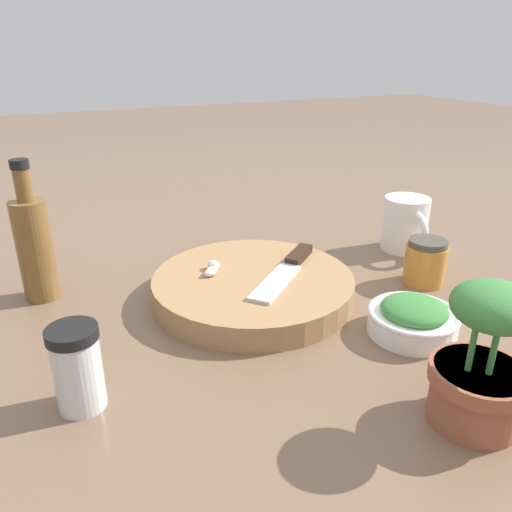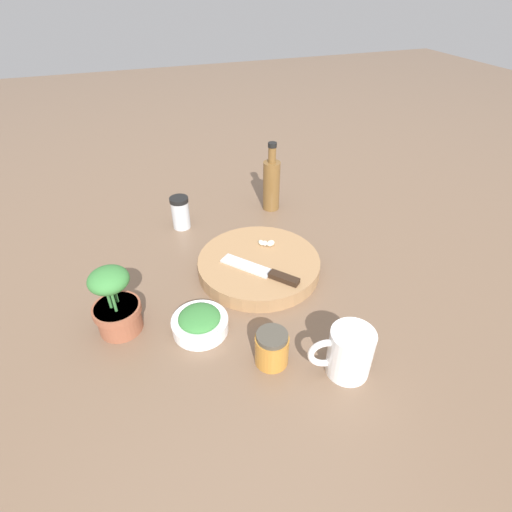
{
  "view_description": "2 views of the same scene",
  "coord_description": "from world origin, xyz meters",
  "px_view_note": "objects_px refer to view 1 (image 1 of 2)",
  "views": [
    {
      "loc": [
        0.32,
        0.58,
        0.36
      ],
      "look_at": [
        0.04,
        0.0,
        0.08
      ],
      "focal_mm": 35.0,
      "sensor_mm": 36.0,
      "label": 1
    },
    {
      "loc": [
        -0.7,
        0.25,
        0.62
      ],
      "look_at": [
        0.0,
        -0.01,
        0.07
      ],
      "focal_mm": 28.0,
      "sensor_mm": 36.0,
      "label": 2
    }
  ],
  "objects_px": {
    "honey_jar": "(425,262)",
    "oil_bottle": "(34,246)",
    "chef_knife": "(288,268)",
    "potted_herb": "(482,366)",
    "herb_bowl": "(413,318)",
    "garlic_cloves": "(212,268)",
    "spice_jar": "(77,368)",
    "cutting_board": "(253,287)",
    "coffee_mug": "(406,224)"
  },
  "relations": [
    {
      "from": "honey_jar",
      "to": "oil_bottle",
      "type": "bearing_deg",
      "value": -21.23
    },
    {
      "from": "chef_knife",
      "to": "potted_herb",
      "type": "bearing_deg",
      "value": 145.09
    },
    {
      "from": "herb_bowl",
      "to": "garlic_cloves",
      "type": "bearing_deg",
      "value": -48.67
    },
    {
      "from": "herb_bowl",
      "to": "oil_bottle",
      "type": "bearing_deg",
      "value": -37.13
    },
    {
      "from": "herb_bowl",
      "to": "honey_jar",
      "type": "relative_size",
      "value": 1.62
    },
    {
      "from": "chef_knife",
      "to": "herb_bowl",
      "type": "xyz_separation_m",
      "value": [
        -0.09,
        0.18,
        -0.02
      ]
    },
    {
      "from": "chef_knife",
      "to": "spice_jar",
      "type": "distance_m",
      "value": 0.35
    },
    {
      "from": "spice_jar",
      "to": "oil_bottle",
      "type": "xyz_separation_m",
      "value": [
        0.02,
        -0.28,
        0.04
      ]
    },
    {
      "from": "chef_knife",
      "to": "spice_jar",
      "type": "relative_size",
      "value": 1.81
    },
    {
      "from": "cutting_board",
      "to": "garlic_cloves",
      "type": "bearing_deg",
      "value": -38.54
    },
    {
      "from": "cutting_board",
      "to": "spice_jar",
      "type": "distance_m",
      "value": 0.3
    },
    {
      "from": "chef_knife",
      "to": "potted_herb",
      "type": "xyz_separation_m",
      "value": [
        -0.03,
        0.33,
        0.03
      ]
    },
    {
      "from": "potted_herb",
      "to": "coffee_mug",
      "type": "bearing_deg",
      "value": -122.94
    },
    {
      "from": "herb_bowl",
      "to": "oil_bottle",
      "type": "xyz_separation_m",
      "value": [
        0.43,
        -0.33,
        0.06
      ]
    },
    {
      "from": "coffee_mug",
      "to": "oil_bottle",
      "type": "bearing_deg",
      "value": -8.46
    },
    {
      "from": "garlic_cloves",
      "to": "spice_jar",
      "type": "height_order",
      "value": "spice_jar"
    },
    {
      "from": "coffee_mug",
      "to": "potted_herb",
      "type": "bearing_deg",
      "value": 57.06
    },
    {
      "from": "potted_herb",
      "to": "herb_bowl",
      "type": "bearing_deg",
      "value": -111.52
    },
    {
      "from": "spice_jar",
      "to": "honey_jar",
      "type": "height_order",
      "value": "spice_jar"
    },
    {
      "from": "cutting_board",
      "to": "herb_bowl",
      "type": "distance_m",
      "value": 0.23
    },
    {
      "from": "herb_bowl",
      "to": "coffee_mug",
      "type": "bearing_deg",
      "value": -129.22
    },
    {
      "from": "cutting_board",
      "to": "herb_bowl",
      "type": "xyz_separation_m",
      "value": [
        -0.15,
        0.18,
        0.0
      ]
    },
    {
      "from": "spice_jar",
      "to": "coffee_mug",
      "type": "height_order",
      "value": "coffee_mug"
    },
    {
      "from": "garlic_cloves",
      "to": "chef_knife",
      "type": "bearing_deg",
      "value": 156.22
    },
    {
      "from": "honey_jar",
      "to": "cutting_board",
      "type": "bearing_deg",
      "value": -14.93
    },
    {
      "from": "potted_herb",
      "to": "oil_bottle",
      "type": "bearing_deg",
      "value": -52.49
    },
    {
      "from": "honey_jar",
      "to": "potted_herb",
      "type": "xyz_separation_m",
      "value": [
        0.19,
        0.27,
        0.03
      ]
    },
    {
      "from": "cutting_board",
      "to": "coffee_mug",
      "type": "relative_size",
      "value": 2.53
    },
    {
      "from": "herb_bowl",
      "to": "spice_jar",
      "type": "bearing_deg",
      "value": -5.87
    },
    {
      "from": "chef_knife",
      "to": "coffee_mug",
      "type": "height_order",
      "value": "coffee_mug"
    },
    {
      "from": "cutting_board",
      "to": "chef_knife",
      "type": "xyz_separation_m",
      "value": [
        -0.06,
        0.01,
        0.02
      ]
    },
    {
      "from": "herb_bowl",
      "to": "honey_jar",
      "type": "bearing_deg",
      "value": -138.27
    },
    {
      "from": "cutting_board",
      "to": "coffee_mug",
      "type": "distance_m",
      "value": 0.34
    },
    {
      "from": "garlic_cloves",
      "to": "coffee_mug",
      "type": "height_order",
      "value": "coffee_mug"
    },
    {
      "from": "herb_bowl",
      "to": "oil_bottle",
      "type": "distance_m",
      "value": 0.54
    },
    {
      "from": "spice_jar",
      "to": "coffee_mug",
      "type": "distance_m",
      "value": 0.64
    },
    {
      "from": "chef_knife",
      "to": "spice_jar",
      "type": "height_order",
      "value": "spice_jar"
    },
    {
      "from": "garlic_cloves",
      "to": "spice_jar",
      "type": "xyz_separation_m",
      "value": [
        0.22,
        0.18,
        0.0
      ]
    },
    {
      "from": "chef_knife",
      "to": "garlic_cloves",
      "type": "bearing_deg",
      "value": 26.24
    },
    {
      "from": "chef_knife",
      "to": "potted_herb",
      "type": "relative_size",
      "value": 1.11
    },
    {
      "from": "garlic_cloves",
      "to": "oil_bottle",
      "type": "relative_size",
      "value": 0.2
    },
    {
      "from": "coffee_mug",
      "to": "potted_herb",
      "type": "xyz_separation_m",
      "value": [
        0.25,
        0.39,
        0.02
      ]
    },
    {
      "from": "cutting_board",
      "to": "spice_jar",
      "type": "relative_size",
      "value": 3.17
    },
    {
      "from": "chef_knife",
      "to": "garlic_cloves",
      "type": "relative_size",
      "value": 4.09
    },
    {
      "from": "herb_bowl",
      "to": "spice_jar",
      "type": "xyz_separation_m",
      "value": [
        0.42,
        -0.04,
        0.02
      ]
    },
    {
      "from": "coffee_mug",
      "to": "potted_herb",
      "type": "height_order",
      "value": "potted_herb"
    },
    {
      "from": "herb_bowl",
      "to": "cutting_board",
      "type": "bearing_deg",
      "value": -51.39
    },
    {
      "from": "chef_knife",
      "to": "garlic_cloves",
      "type": "distance_m",
      "value": 0.11
    },
    {
      "from": "herb_bowl",
      "to": "coffee_mug",
      "type": "distance_m",
      "value": 0.3
    },
    {
      "from": "honey_jar",
      "to": "spice_jar",
      "type": "bearing_deg",
      "value": 7.21
    }
  ]
}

